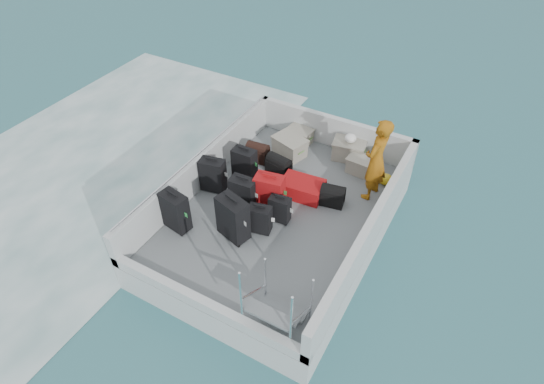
{
  "coord_description": "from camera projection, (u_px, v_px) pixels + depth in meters",
  "views": [
    {
      "loc": [
        2.86,
        -5.42,
        6.51
      ],
      "look_at": [
        -0.18,
        0.02,
        1.0
      ],
      "focal_mm": 30.0,
      "sensor_mm": 36.0,
      "label": 1
    }
  ],
  "objects": [
    {
      "name": "deck_fittings",
      "position": [
        289.0,
        213.0,
        7.91
      ],
      "size": [
        3.6,
        5.0,
        0.9
      ],
      "color": "#B8BCBC",
      "rests_on": "deck"
    },
    {
      "name": "ground",
      "position": [
        280.0,
        234.0,
        8.9
      ],
      "size": [
        160.0,
        160.0,
        0.0
      ],
      "primitive_type": "plane",
      "color": "#1B5560",
      "rests_on": "ground"
    },
    {
      "name": "suitcase_1",
      "position": [
        213.0,
        175.0,
        8.72
      ],
      "size": [
        0.52,
        0.36,
        0.7
      ],
      "primitive_type": "cube",
      "rotation": [
        0.0,
        0.0,
        0.21
      ],
      "color": "black",
      "rests_on": "deck"
    },
    {
      "name": "duffel_1",
      "position": [
        279.0,
        166.0,
        9.24
      ],
      "size": [
        0.53,
        0.37,
        0.32
      ],
      "primitive_type": null,
      "rotation": [
        0.0,
        0.0,
        -0.16
      ],
      "color": "black",
      "rests_on": "deck"
    },
    {
      "name": "passenger",
      "position": [
        376.0,
        160.0,
        8.28
      ],
      "size": [
        0.48,
        0.67,
        1.68
      ],
      "primitive_type": "imported",
      "rotation": [
        0.0,
        0.0,
        -1.71
      ],
      "color": "orange",
      "rests_on": "deck"
    },
    {
      "name": "suitcase_4",
      "position": [
        243.0,
        194.0,
        8.31
      ],
      "size": [
        0.49,
        0.31,
        0.7
      ],
      "primitive_type": "cube",
      "rotation": [
        0.0,
        0.0,
        0.05
      ],
      "color": "black",
      "rests_on": "deck"
    },
    {
      "name": "suitcase_6",
      "position": [
        260.0,
        220.0,
        7.93
      ],
      "size": [
        0.44,
        0.31,
        0.56
      ],
      "primitive_type": "cube",
      "rotation": [
        0.0,
        0.0,
        0.21
      ],
      "color": "black",
      "rests_on": "deck"
    },
    {
      "name": "suitcase_8",
      "position": [
        302.0,
        188.0,
        8.73
      ],
      "size": [
        0.85,
        0.6,
        0.32
      ],
      "primitive_type": "cube",
      "rotation": [
        0.0,
        0.0,
        1.66
      ],
      "color": "#AE0D17",
      "rests_on": "deck"
    },
    {
      "name": "crate_3",
      "position": [
        361.0,
        166.0,
        9.25
      ],
      "size": [
        0.55,
        0.4,
        0.32
      ],
      "primitive_type": "cube",
      "rotation": [
        0.0,
        0.0,
        -0.08
      ],
      "color": "gray",
      "rests_on": "deck"
    },
    {
      "name": "duffel_2",
      "position": [
        332.0,
        197.0,
        8.54
      ],
      "size": [
        0.49,
        0.37,
        0.32
      ],
      "primitive_type": null,
      "rotation": [
        0.0,
        0.0,
        0.18
      ],
      "color": "black",
      "rests_on": "deck"
    },
    {
      "name": "crate_2",
      "position": [
        349.0,
        150.0,
        9.59
      ],
      "size": [
        0.71,
        0.55,
        0.39
      ],
      "primitive_type": "cube",
      "rotation": [
        0.0,
        0.0,
        0.18
      ],
      "color": "gray",
      "rests_on": "deck"
    },
    {
      "name": "suitcase_7",
      "position": [
        280.0,
        209.0,
        8.13
      ],
      "size": [
        0.39,
        0.24,
        0.53
      ],
      "primitive_type": "cube",
      "rotation": [
        0.0,
        0.0,
        0.07
      ],
      "color": "black",
      "rests_on": "deck"
    },
    {
      "name": "white_bag",
      "position": [
        350.0,
        139.0,
        9.4
      ],
      "size": [
        0.24,
        0.24,
        0.18
      ],
      "primitive_type": "ellipsoid",
      "color": "white",
      "rests_on": "crate_2"
    },
    {
      "name": "ferry_hull",
      "position": [
        280.0,
        223.0,
        8.7
      ],
      "size": [
        3.6,
        5.0,
        0.6
      ],
      "primitive_type": "cube",
      "color": "silver",
      "rests_on": "ground"
    },
    {
      "name": "yellow_bag",
      "position": [
        386.0,
        179.0,
        9.01
      ],
      "size": [
        0.28,
        0.26,
        0.22
      ],
      "primitive_type": "ellipsoid",
      "color": "gold",
      "rests_on": "deck"
    },
    {
      "name": "suitcase_2",
      "position": [
        244.0,
        164.0,
        9.03
      ],
      "size": [
        0.46,
        0.28,
        0.66
      ],
      "primitive_type": "cube",
      "rotation": [
        0.0,
        0.0,
        0.02
      ],
      "color": "black",
      "rests_on": "deck"
    },
    {
      "name": "suitcase_5",
      "position": [
        269.0,
        193.0,
        8.32
      ],
      "size": [
        0.58,
        0.4,
        0.73
      ],
      "primitive_type": "cube",
      "rotation": [
        0.0,
        0.0,
        0.17
      ],
      "color": "#AE0D17",
      "rests_on": "deck"
    },
    {
      "name": "crate_0",
      "position": [
        290.0,
        147.0,
        9.68
      ],
      "size": [
        0.75,
        0.62,
        0.39
      ],
      "primitive_type": "cube",
      "rotation": [
        0.0,
        0.0,
        -0.3
      ],
      "color": "gray",
      "rests_on": "deck"
    },
    {
      "name": "deck",
      "position": [
        280.0,
        211.0,
        8.5
      ],
      "size": [
        3.3,
        4.7,
        0.02
      ],
      "primitive_type": "cube",
      "color": "slate",
      "rests_on": "ferry_hull"
    },
    {
      "name": "wake_foam",
      "position": [
        100.0,
        161.0,
        10.66
      ],
      "size": [
        10.0,
        10.0,
        0.0
      ],
      "primitive_type": "plane",
      "color": "white",
      "rests_on": "ground"
    },
    {
      "name": "crate_1",
      "position": [
        300.0,
        136.0,
        10.05
      ],
      "size": [
        0.55,
        0.41,
        0.31
      ],
      "primitive_type": "cube",
      "rotation": [
        0.0,
        0.0,
        -0.12
      ],
      "color": "gray",
      "rests_on": "deck"
    },
    {
      "name": "suitcase_3",
      "position": [
        233.0,
        219.0,
        7.75
      ],
      "size": [
        0.62,
        0.46,
        0.83
      ],
      "primitive_type": "cube",
      "rotation": [
        0.0,
        0.0,
        -0.28
      ],
      "color": "black",
      "rests_on": "deck"
    },
    {
      "name": "duffel_0",
      "position": [
        258.0,
        154.0,
        9.57
      ],
      "size": [
        0.48,
        0.34,
        0.32
      ],
      "primitive_type": null,
      "rotation": [
        0.0,
        0.0,
        0.1
      ],
      "color": "black",
      "rests_on": "deck"
    },
    {
      "name": "suitcase_0",
      "position": [
        175.0,
        212.0,
        7.93
      ],
      "size": [
        0.53,
        0.36,
        0.76
      ],
      "primitive_type": "cube",
      "rotation": [
        0.0,
        0.0,
        -0.17
      ],
      "color": "black",
      "rests_on": "deck"
    }
  ]
}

